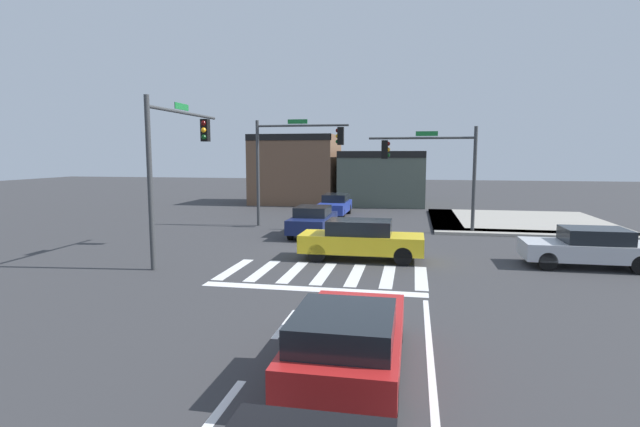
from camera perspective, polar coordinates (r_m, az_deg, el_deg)
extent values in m
plane|color=#353538|center=(20.82, 2.73, -4.11)|extent=(120.00, 120.00, 0.00)
cube|color=silver|center=(17.33, -10.09, -6.44)|extent=(0.41, 3.13, 0.01)
cube|color=silver|center=(16.98, -6.69, -6.66)|extent=(0.41, 3.13, 0.01)
cube|color=silver|center=(16.70, -3.16, -6.86)|extent=(0.41, 3.13, 0.01)
cube|color=silver|center=(16.48, 0.48, -7.04)|extent=(0.41, 3.13, 0.01)
cube|color=silver|center=(16.32, 4.21, -7.19)|extent=(0.41, 3.13, 0.01)
cube|color=silver|center=(16.24, 8.00, -7.31)|extent=(0.41, 3.13, 0.01)
cube|color=silver|center=(16.22, 11.81, -7.41)|extent=(0.41, 3.13, 0.01)
cube|color=white|center=(14.58, -0.96, -8.89)|extent=(6.80, 0.50, 0.01)
cube|color=white|center=(11.80, -4.04, -12.77)|extent=(0.16, 2.00, 0.01)
cube|color=white|center=(8.33, -11.69, -21.69)|extent=(0.16, 2.00, 0.01)
cylinder|color=yellow|center=(12.18, 5.02, -12.14)|extent=(1.07, 1.07, 0.01)
cylinder|color=white|center=(12.21, 3.87, -12.07)|extent=(0.17, 0.17, 0.00)
cylinder|color=white|center=(12.16, 6.18, -12.17)|extent=(0.17, 0.17, 0.00)
cube|color=white|center=(12.18, 5.02, -12.12)|extent=(0.48, 0.04, 0.00)
cube|color=#9E998E|center=(26.44, 24.16, -2.19)|extent=(10.00, 1.60, 0.15)
cube|color=#9E998E|center=(30.54, 14.41, -0.65)|extent=(1.60, 10.00, 0.15)
cube|color=#9E998E|center=(31.08, 22.16, -0.82)|extent=(10.00, 10.00, 0.15)
cube|color=brown|center=(40.21, -2.83, 5.21)|extent=(6.69, 5.62, 5.59)
cube|color=black|center=(37.68, -3.81, 8.96)|extent=(6.69, 0.50, 0.50)
cube|color=#4C564C|center=(39.34, 7.42, 4.16)|extent=(6.60, 6.00, 4.27)
cube|color=black|center=(36.51, 7.20, 6.92)|extent=(6.60, 0.50, 0.50)
cylinder|color=#383A3D|center=(17.51, -19.37, 3.29)|extent=(0.18, 0.18, 5.98)
cylinder|color=#383A3D|center=(20.01, -15.58, 11.32)|extent=(0.12, 5.58, 0.12)
cube|color=black|center=(21.62, -13.35, 9.51)|extent=(0.32, 0.32, 0.95)
sphere|color=#470A0A|center=(21.48, -13.56, 10.31)|extent=(0.22, 0.22, 0.22)
sphere|color=orange|center=(21.47, -13.54, 9.52)|extent=(0.22, 0.22, 0.22)
sphere|color=#0C3814|center=(21.45, -13.52, 8.73)|extent=(0.22, 0.22, 0.22)
cube|color=#197233|center=(19.78, -15.97, 12.00)|extent=(0.03, 1.10, 0.24)
cylinder|color=#383A3D|center=(25.58, 17.69, 3.72)|extent=(0.18, 0.18, 5.39)
cylinder|color=#383A3D|center=(25.39, 11.84, 8.69)|extent=(5.31, 0.12, 0.12)
cube|color=black|center=(25.42, 7.62, 7.47)|extent=(0.32, 0.32, 0.95)
sphere|color=#470A0A|center=(25.41, 8.02, 8.13)|extent=(0.22, 0.22, 0.22)
sphere|color=orange|center=(25.41, 8.01, 7.47)|extent=(0.22, 0.22, 0.22)
sphere|color=#0C3814|center=(25.41, 8.00, 6.80)|extent=(0.22, 0.22, 0.22)
cube|color=#197233|center=(25.40, 12.46, 9.17)|extent=(1.10, 0.03, 0.24)
cylinder|color=#383A3D|center=(27.40, -7.32, 4.68)|extent=(0.18, 0.18, 5.88)
cylinder|color=#383A3D|center=(26.74, -2.12, 10.30)|extent=(5.11, 0.12, 0.12)
cube|color=black|center=(26.32, 2.45, 9.10)|extent=(0.32, 0.32, 0.95)
sphere|color=#470A0A|center=(26.36, 2.08, 9.74)|extent=(0.22, 0.22, 0.22)
sphere|color=orange|center=(26.35, 2.08, 9.10)|extent=(0.22, 0.22, 0.22)
sphere|color=#0C3814|center=(26.34, 2.08, 8.46)|extent=(0.22, 0.22, 0.22)
cube|color=#197233|center=(26.82, -2.66, 10.76)|extent=(1.10, 0.03, 0.24)
cube|color=red|center=(9.29, 3.47, -14.62)|extent=(1.90, 4.29, 0.59)
cube|color=black|center=(8.38, 2.79, -13.13)|extent=(1.67, 2.03, 0.48)
cylinder|color=black|center=(10.86, -0.03, -12.86)|extent=(0.22, 0.60, 0.60)
cylinder|color=black|center=(10.68, 9.11, -13.28)|extent=(0.22, 0.60, 0.60)
cylinder|color=black|center=(8.24, -4.12, -19.58)|extent=(0.22, 0.60, 0.60)
cylinder|color=black|center=(8.01, 8.38, -20.45)|extent=(0.22, 0.60, 0.60)
cube|color=#B7BABF|center=(19.68, 28.78, -3.85)|extent=(4.27, 1.82, 0.61)
cube|color=black|center=(19.67, 29.63, -2.26)|extent=(2.11, 1.60, 0.51)
cylinder|color=black|center=(18.56, 25.21, -5.11)|extent=(0.64, 0.22, 0.64)
cylinder|color=black|center=(20.09, 24.09, -4.18)|extent=(0.64, 0.22, 0.64)
cylinder|color=black|center=(19.49, 33.54, -5.06)|extent=(0.64, 0.22, 0.64)
cylinder|color=black|center=(20.95, 31.86, -4.19)|extent=(0.64, 0.22, 0.64)
cube|color=#141E4C|center=(24.11, -0.82, -1.06)|extent=(1.78, 4.40, 0.68)
cube|color=black|center=(23.94, -0.86, 0.28)|extent=(1.57, 1.98, 0.47)
cylinder|color=black|center=(22.55, 0.35, -2.39)|extent=(0.22, 0.66, 0.66)
cylinder|color=black|center=(22.89, -3.49, -2.27)|extent=(0.22, 0.66, 0.66)
cylinder|color=black|center=(25.46, 1.59, -1.33)|extent=(0.22, 0.66, 0.66)
cylinder|color=black|center=(25.76, -1.84, -1.23)|extent=(0.22, 0.66, 0.66)
cube|color=#23389E|center=(31.53, 1.73, 0.78)|extent=(1.71, 4.43, 0.64)
cube|color=black|center=(31.98, 1.88, 1.88)|extent=(1.51, 2.27, 0.49)
cylinder|color=black|center=(29.97, 2.68, -0.09)|extent=(0.22, 0.66, 0.66)
cylinder|color=black|center=(30.22, -0.12, -0.03)|extent=(0.22, 0.66, 0.66)
cylinder|color=black|center=(32.94, 3.43, 0.53)|extent=(0.22, 0.66, 0.66)
cylinder|color=black|center=(33.16, 0.87, 0.59)|extent=(0.22, 0.66, 0.66)
cube|color=gold|center=(18.54, 4.91, -3.47)|extent=(4.65, 1.71, 0.68)
cube|color=black|center=(18.45, 4.66, -1.60)|extent=(2.40, 1.50, 0.54)
cylinder|color=black|center=(18.11, -0.35, -4.68)|extent=(0.68, 0.22, 0.68)
cylinder|color=black|center=(19.54, 0.50, -3.82)|extent=(0.68, 0.22, 0.68)
cylinder|color=black|center=(17.77, 9.74, -5.00)|extent=(0.68, 0.22, 0.68)
cylinder|color=black|center=(19.23, 9.83, -4.10)|extent=(0.68, 0.22, 0.68)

